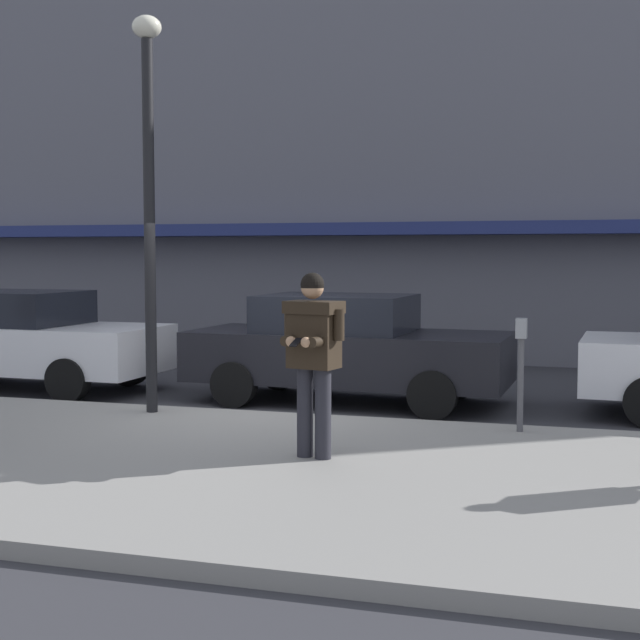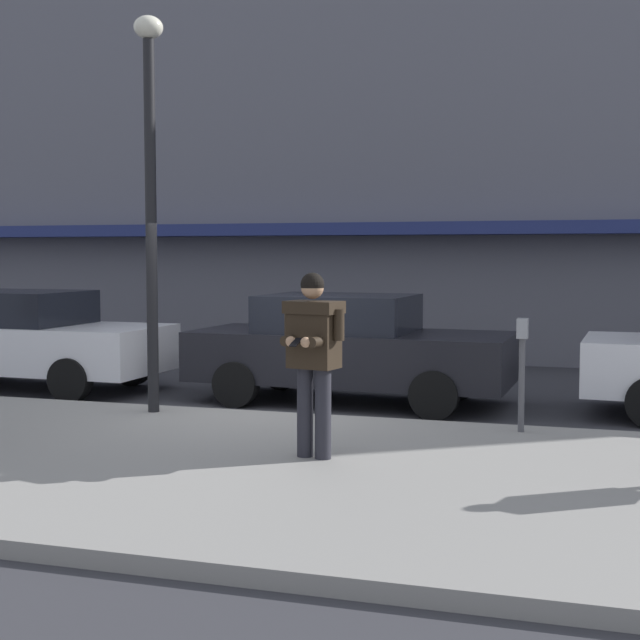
{
  "view_description": "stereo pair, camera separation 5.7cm",
  "coord_description": "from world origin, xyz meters",
  "px_view_note": "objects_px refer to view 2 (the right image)",
  "views": [
    {
      "loc": [
        3.95,
        -10.66,
        2.13
      ],
      "look_at": [
        1.52,
        -2.5,
        1.49
      ],
      "focal_mm": 50.0,
      "sensor_mm": 36.0,
      "label": 1
    },
    {
      "loc": [
        4.0,
        -10.64,
        2.13
      ],
      "look_at": [
        1.52,
        -2.5,
        1.49
      ],
      "focal_mm": 50.0,
      "sensor_mm": 36.0,
      "label": 2
    }
  ],
  "objects_px": {
    "man_texting_on_phone": "(313,344)",
    "parked_sedan_near": "(23,339)",
    "parked_sedan_mid": "(348,348)",
    "parking_meter": "(522,358)",
    "street_lamp_post": "(150,171)"
  },
  "relations": [
    {
      "from": "parked_sedan_mid",
      "to": "man_texting_on_phone",
      "type": "distance_m",
      "value": 4.08
    },
    {
      "from": "street_lamp_post",
      "to": "parking_meter",
      "type": "bearing_deg",
      "value": 0.63
    },
    {
      "from": "street_lamp_post",
      "to": "parking_meter",
      "type": "xyz_separation_m",
      "value": [
        4.52,
        0.05,
        -2.17
      ]
    },
    {
      "from": "parked_sedan_mid",
      "to": "man_texting_on_phone",
      "type": "height_order",
      "value": "man_texting_on_phone"
    },
    {
      "from": "man_texting_on_phone",
      "to": "street_lamp_post",
      "type": "height_order",
      "value": "street_lamp_post"
    },
    {
      "from": "street_lamp_post",
      "to": "parked_sedan_near",
      "type": "bearing_deg",
      "value": 149.42
    },
    {
      "from": "man_texting_on_phone",
      "to": "parked_sedan_near",
      "type": "bearing_deg",
      "value": 147.71
    },
    {
      "from": "parked_sedan_near",
      "to": "man_texting_on_phone",
      "type": "distance_m",
      "value": 7.08
    },
    {
      "from": "parked_sedan_near",
      "to": "man_texting_on_phone",
      "type": "bearing_deg",
      "value": -32.29
    },
    {
      "from": "man_texting_on_phone",
      "to": "parking_meter",
      "type": "distance_m",
      "value": 2.65
    },
    {
      "from": "parked_sedan_mid",
      "to": "parking_meter",
      "type": "height_order",
      "value": "parked_sedan_mid"
    },
    {
      "from": "parked_sedan_near",
      "to": "street_lamp_post",
      "type": "bearing_deg",
      "value": -30.58
    },
    {
      "from": "parked_sedan_near",
      "to": "parked_sedan_mid",
      "type": "bearing_deg",
      "value": 2.34
    },
    {
      "from": "parked_sedan_near",
      "to": "parking_meter",
      "type": "relative_size",
      "value": 3.58
    },
    {
      "from": "parked_sedan_mid",
      "to": "parked_sedan_near",
      "type": "bearing_deg",
      "value": -177.66
    }
  ]
}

